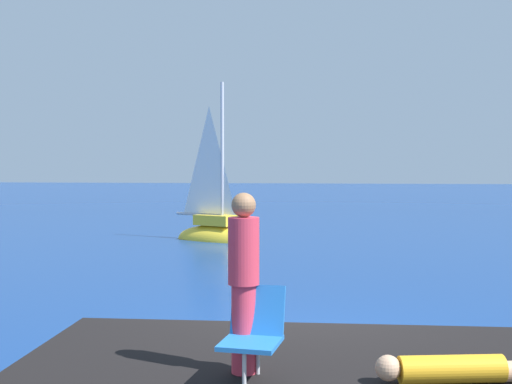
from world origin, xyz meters
TOP-DOWN VIEW (x-y plane):
  - ground_plane at (0.00, 0.00)m, footprint 160.00×160.00m
  - boulder_seaward at (-0.17, -1.12)m, footprint 1.04×1.01m
  - boulder_inland at (1.41, -0.69)m, footprint 1.17×1.27m
  - sailboat_near at (-3.58, 12.27)m, footprint 3.16×2.16m
  - person_sunbather at (1.53, -3.12)m, footprint 1.75×0.50m
  - person_standing at (-0.40, -3.09)m, footprint 0.28×0.28m
  - beach_chair at (-0.29, -3.25)m, footprint 0.55×0.65m

SIDE VIEW (x-z plane):
  - ground_plane at x=0.00m, z-range 0.00..0.00m
  - boulder_seaward at x=-0.17m, z-range -0.28..0.28m
  - boulder_inland at x=1.41m, z-range -0.37..0.37m
  - sailboat_near at x=-3.58m, z-range -2.55..3.17m
  - person_sunbather at x=1.53m, z-range 0.62..0.87m
  - beach_chair at x=-0.29m, z-range 0.67..1.47m
  - person_standing at x=-0.40m, z-range 0.69..2.31m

